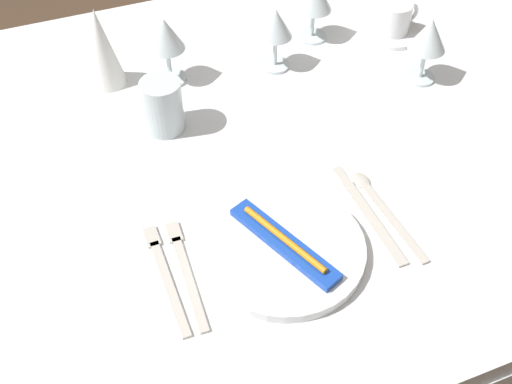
{
  "coord_description": "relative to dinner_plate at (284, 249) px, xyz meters",
  "views": [
    {
      "loc": [
        -0.25,
        -0.8,
        1.53
      ],
      "look_at": [
        0.01,
        -0.14,
        0.76
      ],
      "focal_mm": 43.82,
      "sensor_mm": 36.0,
      "label": 1
    }
  ],
  "objects": [
    {
      "name": "wine_glass_right",
      "position": [
        -0.04,
        0.5,
        0.09
      ],
      "size": [
        0.07,
        0.07,
        0.14
      ],
      "color": "silver",
      "rests_on": "dining_table"
    },
    {
      "name": "dinner_knife",
      "position": [
        0.16,
        0.02,
        -0.01
      ],
      "size": [
        0.02,
        0.23,
        0.0
      ],
      "color": "beige",
      "rests_on": "dining_table"
    },
    {
      "name": "fork_inner",
      "position": [
        -0.19,
        0.03,
        -0.01
      ],
      "size": [
        0.02,
        0.21,
        0.0
      ],
      "color": "beige",
      "rests_on": "dining_table"
    },
    {
      "name": "coffee_cup_left",
      "position": [
        0.47,
        0.48,
        0.03
      ],
      "size": [
        0.1,
        0.07,
        0.07
      ],
      "color": "white",
      "rests_on": "saucer_left"
    },
    {
      "name": "fork_outer",
      "position": [
        -0.15,
        0.02,
        -0.01
      ],
      "size": [
        0.03,
        0.21,
        0.0
      ],
      "color": "beige",
      "rests_on": "dining_table"
    },
    {
      "name": "drink_tumbler",
      "position": [
        -0.09,
        0.36,
        0.04
      ],
      "size": [
        0.08,
        0.08,
        0.1
      ],
      "color": "silver",
      "rests_on": "dining_table"
    },
    {
      "name": "ground_plane",
      "position": [
        -0.01,
        0.26,
        -0.75
      ],
      "size": [
        6.0,
        6.0,
        0.0
      ],
      "primitive_type": "plane",
      "color": "#4C3828"
    },
    {
      "name": "wine_glass_centre",
      "position": [
        0.17,
        0.46,
        0.09
      ],
      "size": [
        0.07,
        0.07,
        0.13
      ],
      "color": "silver",
      "rests_on": "dining_table"
    },
    {
      "name": "dining_table",
      "position": [
        -0.01,
        0.26,
        -0.09
      ],
      "size": [
        1.8,
        1.11,
        0.74
      ],
      "color": "white",
      "rests_on": "ground"
    },
    {
      "name": "dinner_plate",
      "position": [
        0.0,
        0.0,
        0.0
      ],
      "size": [
        0.26,
        0.26,
        0.02
      ],
      "primitive_type": "cylinder",
      "color": "white",
      "rests_on": "dining_table"
    },
    {
      "name": "spoon_soup",
      "position": [
        0.19,
        0.03,
        -0.01
      ],
      "size": [
        0.03,
        0.22,
        0.01
      ],
      "color": "beige",
      "rests_on": "dining_table"
    },
    {
      "name": "saucer_left",
      "position": [
        0.46,
        0.48,
        -0.0
      ],
      "size": [
        0.13,
        0.13,
        0.01
      ],
      "primitive_type": "cylinder",
      "color": "white",
      "rests_on": "dining_table"
    },
    {
      "name": "toothbrush_package",
      "position": [
        0.0,
        0.0,
        0.02
      ],
      "size": [
        0.11,
        0.21,
        0.02
      ],
      "color": "blue",
      "rests_on": "dinner_plate"
    },
    {
      "name": "napkin_folded",
      "position": [
        -0.16,
        0.53,
        0.08
      ],
      "size": [
        0.08,
        0.08,
        0.17
      ],
      "primitive_type": "cone",
      "color": "white",
      "rests_on": "dining_table"
    },
    {
      "name": "wine_glass_left",
      "position": [
        0.44,
        0.31,
        0.09
      ],
      "size": [
        0.07,
        0.07,
        0.14
      ],
      "color": "silver",
      "rests_on": "dining_table"
    }
  ]
}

